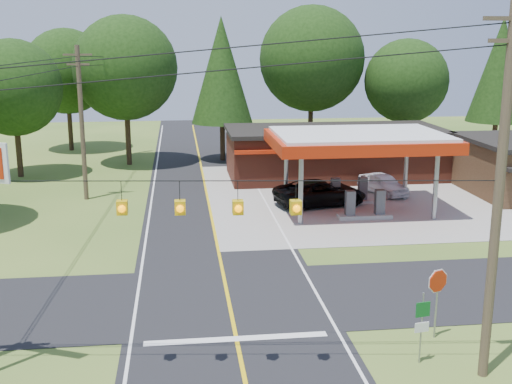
{
  "coord_description": "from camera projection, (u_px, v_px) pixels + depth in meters",
  "views": [
    {
      "loc": [
        -1.85,
        -24.36,
        10.33
      ],
      "look_at": [
        2.0,
        7.0,
        2.8
      ],
      "focal_mm": 45.0,
      "sensor_mm": 36.0,
      "label": 1
    }
  ],
  "objects": [
    {
      "name": "convenience_store",
      "position": [
        334.0,
        152.0,
        49.07
      ],
      "size": [
        16.4,
        7.55,
        3.8
      ],
      "color": "maroon",
      "rests_on": "ground"
    },
    {
      "name": "cross_road",
      "position": [
        228.0,
        299.0,
        26.13
      ],
      "size": [
        70.0,
        7.0,
        0.02
      ],
      "primitive_type": "cube",
      "color": "black",
      "rests_on": "ground"
    },
    {
      "name": "utility_pole_near_right",
      "position": [
        499.0,
        192.0,
        18.89
      ],
      "size": [
        1.8,
        0.3,
        11.5
      ],
      "color": "#473828",
      "rests_on": "ground"
    },
    {
      "name": "sedan_car",
      "position": [
        383.0,
        184.0,
        43.81
      ],
      "size": [
        5.39,
        5.39,
        1.43
      ],
      "primitive_type": "imported",
      "rotation": [
        0.0,
        0.0,
        0.35
      ],
      "color": "white",
      "rests_on": "ground"
    },
    {
      "name": "gas_canopy",
      "position": [
        359.0,
        142.0,
        38.77
      ],
      "size": [
        10.6,
        7.4,
        4.88
      ],
      "color": "gray",
      "rests_on": "ground"
    },
    {
      "name": "utility_pole_far_left",
      "position": [
        82.0,
        121.0,
        41.36
      ],
      "size": [
        1.8,
        0.3,
        10.0
      ],
      "color": "#473828",
      "rests_on": "ground"
    },
    {
      "name": "route_sign_post",
      "position": [
        422.0,
        321.0,
        20.67
      ],
      "size": [
        0.5,
        0.13,
        2.46
      ],
      "color": "gray",
      "rests_on": "ground"
    },
    {
      "name": "lane_center_yellow",
      "position": [
        228.0,
        299.0,
        26.13
      ],
      "size": [
        0.15,
        110.0,
        0.0
      ],
      "primitive_type": "cube",
      "color": "yellow",
      "rests_on": "main_highway"
    },
    {
      "name": "suv_car",
      "position": [
        320.0,
        193.0,
        40.78
      ],
      "size": [
        6.98,
        6.98,
        1.64
      ],
      "primitive_type": "imported",
      "rotation": [
        0.0,
        0.0,
        1.77
      ],
      "color": "black",
      "rests_on": "ground"
    },
    {
      "name": "treeline_backdrop",
      "position": [
        212.0,
        79.0,
        47.68
      ],
      "size": [
        70.27,
        51.59,
        13.3
      ],
      "color": "#332316",
      "rests_on": "ground"
    },
    {
      "name": "utility_pole_north",
      "position": [
        125.0,
        103.0,
        58.06
      ],
      "size": [
        0.3,
        0.3,
        9.5
      ],
      "color": "#473828",
      "rests_on": "ground"
    },
    {
      "name": "octagonal_stop_sign",
      "position": [
        438.0,
        286.0,
        22.35
      ],
      "size": [
        0.84,
        0.37,
        2.59
      ],
      "color": "gray",
      "rests_on": "ground"
    },
    {
      "name": "main_highway",
      "position": [
        228.0,
        299.0,
        26.13
      ],
      "size": [
        8.0,
        120.0,
        0.02
      ],
      "primitive_type": "cube",
      "color": "black",
      "rests_on": "ground"
    },
    {
      "name": "overhead_beacons",
      "position": [
        209.0,
        184.0,
        18.78
      ],
      "size": [
        17.04,
        2.04,
        1.03
      ],
      "color": "black",
      "rests_on": "ground"
    },
    {
      "name": "ground",
      "position": [
        228.0,
        300.0,
        26.14
      ],
      "size": [
        120.0,
        120.0,
        0.0
      ],
      "primitive_type": "plane",
      "color": "#416222",
      "rests_on": "ground"
    }
  ]
}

